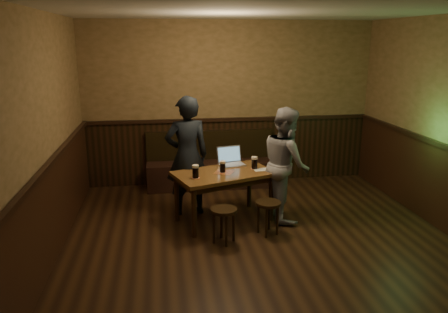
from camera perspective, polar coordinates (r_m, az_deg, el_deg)
name	(u,v)px	position (r m, az deg, el deg)	size (l,w,h in m)	color
room	(269,156)	(4.99, 5.84, 0.12)	(5.04, 6.04, 2.84)	black
bench	(211,169)	(7.56, -1.69, -1.60)	(2.20, 0.50, 0.95)	black
pub_table	(224,179)	(6.03, 0.00, -2.91)	(1.51, 1.15, 0.72)	#573919
stool_left	(224,215)	(5.47, -0.02, -7.70)	(0.37, 0.37, 0.45)	black
stool_right	(268,208)	(5.74, 5.79, -6.75)	(0.43, 0.43, 0.44)	black
pint_left	(196,171)	(5.74, -3.74, -1.96)	(0.12, 0.12, 0.18)	#AE3715
pint_mid	(223,167)	(5.97, -0.17, -1.32)	(0.11, 0.11, 0.16)	#AE3715
pint_right	(254,163)	(6.15, 4.00, -0.81)	(0.11, 0.11, 0.18)	#AE3715
laptop	(231,160)	(6.36, 0.87, -0.46)	(0.41, 0.35, 0.26)	silver
menu	(262,170)	(6.13, 4.92, -1.72)	(0.22, 0.15, 0.00)	silver
person_suit	(187,156)	(6.26, -4.85, 0.06)	(0.63, 0.41, 1.73)	black
person_grey	(286,164)	(6.16, 8.07, -0.94)	(0.78, 0.60, 1.60)	gray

